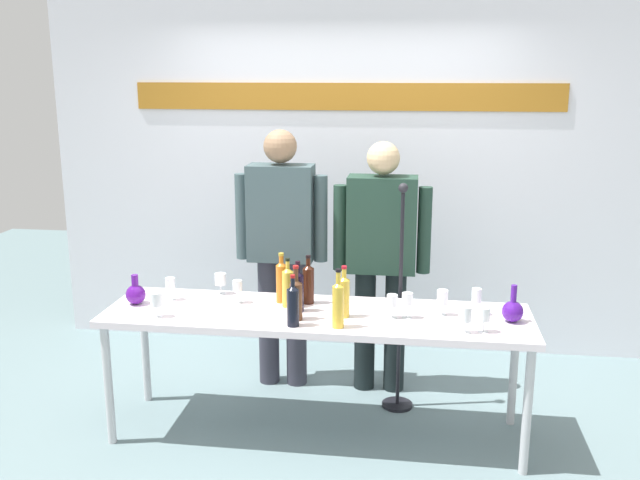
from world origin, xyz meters
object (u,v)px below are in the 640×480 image
at_px(decanter_blue_left, 136,293).
at_px(wine_bottle_2, 338,303).
at_px(wine_glass_right_1, 442,298).
at_px(wine_glass_left_0, 220,280).
at_px(wine_bottle_3, 288,286).
at_px(wine_bottle_4, 282,280).
at_px(microphone_stand, 399,336).
at_px(presenter_left, 281,241).
at_px(wine_bottle_5, 293,304).
at_px(wine_glass_right_0, 477,296).
at_px(wine_glass_left_3, 237,287).
at_px(display_table, 316,322).
at_px(wine_glass_left_1, 156,300).
at_px(wine_glass_left_2, 170,284).
at_px(wine_glass_right_2, 484,315).
at_px(wine_glass_right_5, 466,315).
at_px(wine_glass_right_3, 407,300).
at_px(wine_bottle_0, 298,290).
at_px(wine_bottle_6, 344,295).
at_px(wine_bottle_7, 308,282).
at_px(wine_glass_right_4, 392,301).
at_px(presenter_right, 381,250).
at_px(decanter_blue_right, 513,310).

height_order(decanter_blue_left, wine_bottle_2, wine_bottle_2).
bearing_deg(wine_glass_right_1, wine_glass_left_0, 171.37).
bearing_deg(wine_bottle_3, wine_bottle_4, 124.63).
bearing_deg(microphone_stand, wine_bottle_4, -159.99).
height_order(presenter_left, wine_bottle_5, presenter_left).
relative_size(wine_glass_left_0, wine_glass_right_0, 0.84).
relative_size(presenter_left, wine_glass_left_3, 12.48).
relative_size(display_table, decanter_blue_left, 13.56).
bearing_deg(wine_glass_right_0, wine_bottle_3, -179.72).
height_order(wine_glass_left_1, wine_glass_right_0, wine_glass_right_0).
bearing_deg(display_table, wine_glass_left_2, 173.48).
distance_m(wine_glass_right_1, wine_glass_right_2, 0.32).
bearing_deg(wine_glass_right_5, wine_bottle_5, -178.57).
distance_m(wine_glass_left_2, wine_glass_right_3, 1.45).
xyz_separation_m(wine_bottle_0, wine_glass_right_0, (1.02, 0.08, -0.02)).
bearing_deg(wine_bottle_2, display_table, 124.16).
relative_size(wine_bottle_6, wine_glass_left_3, 2.12).
distance_m(wine_glass_left_3, wine_glass_right_0, 1.41).
relative_size(wine_bottle_7, wine_glass_right_4, 2.14).
distance_m(display_table, wine_glass_left_2, 0.94).
bearing_deg(wine_bottle_3, wine_bottle_5, -74.56).
xyz_separation_m(wine_glass_right_0, wine_glass_right_5, (-0.08, -0.30, -0.01)).
distance_m(presenter_right, wine_bottle_2, 0.92).
distance_m(wine_glass_left_2, wine_glass_right_0, 1.83).
bearing_deg(wine_glass_right_3, microphone_stand, 96.40).
xyz_separation_m(wine_glass_left_2, wine_glass_right_2, (1.85, -0.29, -0.00)).
xyz_separation_m(presenter_left, wine_glass_right_2, (1.27, -0.87, -0.15)).
xyz_separation_m(display_table, wine_glass_left_0, (-0.65, 0.26, 0.15)).
bearing_deg(wine_glass_right_2, wine_glass_left_2, 171.01).
distance_m(wine_bottle_6, wine_glass_right_0, 0.76).
height_order(wine_bottle_7, wine_glass_right_0, wine_bottle_7).
bearing_deg(wine_glass_right_2, microphone_stand, 127.27).
height_order(wine_bottle_3, microphone_stand, microphone_stand).
relative_size(wine_bottle_6, wine_bottle_7, 1.01).
distance_m(wine_bottle_0, wine_glass_left_1, 0.81).
relative_size(decanter_blue_right, wine_bottle_6, 0.71).
distance_m(wine_glass_right_5, microphone_stand, 0.82).
xyz_separation_m(wine_glass_left_1, microphone_stand, (1.36, 0.62, -0.38)).
relative_size(decanter_blue_right, wine_bottle_4, 0.70).
bearing_deg(presenter_left, wine_glass_left_2, -135.43).
relative_size(display_table, wine_glass_left_2, 17.64).
bearing_deg(display_table, wine_bottle_5, -111.99).
relative_size(decanter_blue_right, wine_glass_left_1, 1.47).
height_order(wine_bottle_4, wine_glass_right_5, wine_bottle_4).
distance_m(display_table, wine_glass_left_0, 0.72).
relative_size(display_table, wine_glass_right_3, 16.66).
distance_m(wine_bottle_7, wine_glass_right_4, 0.55).
bearing_deg(wine_glass_right_0, wine_bottle_2, -157.78).
height_order(wine_bottle_6, wine_glass_right_4, wine_bottle_6).
bearing_deg(decanter_blue_right, wine_glass_left_0, 171.60).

